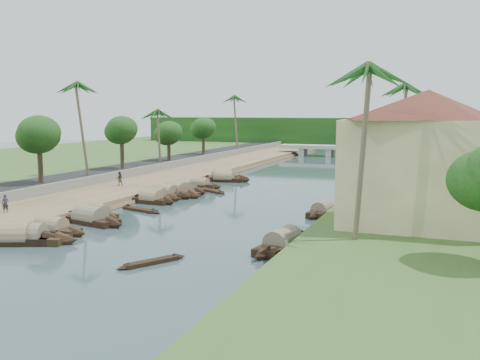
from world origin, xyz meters
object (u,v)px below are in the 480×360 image
(sampan_1, at_px, (12,238))
(person_near, at_px, (5,204))
(sampan_0, at_px, (25,238))
(building_near, at_px, (426,158))
(bridge, at_px, (344,149))

(sampan_1, xyz_separation_m, person_near, (-6.71, 6.28, 1.19))
(sampan_0, relative_size, sampan_1, 1.07)
(building_near, xyz_separation_m, sampan_1, (-28.59, -11.67, -5.96))
(sampan_0, xyz_separation_m, person_near, (-7.44, 5.75, 1.19))
(bridge, distance_m, building_near, 76.54)
(bridge, distance_m, sampan_0, 85.61)
(sampan_0, distance_m, person_near, 9.48)
(bridge, height_order, building_near, building_near)
(bridge, bearing_deg, sampan_0, -95.95)
(bridge, height_order, sampan_0, bridge)
(building_near, bearing_deg, sampan_1, -157.79)
(building_near, distance_m, sampan_0, 30.60)
(person_near, bearing_deg, bridge, 49.73)
(building_near, relative_size, person_near, 9.21)
(building_near, bearing_deg, bridge, 104.39)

